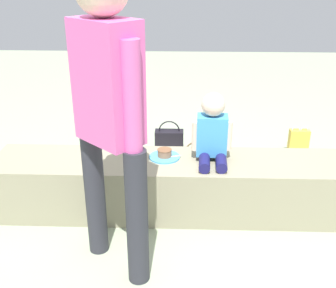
# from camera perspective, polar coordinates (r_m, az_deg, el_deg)

# --- Properties ---
(ground_plane) EXTENTS (12.00, 12.00, 0.00)m
(ground_plane) POSITION_cam_1_polar(r_m,az_deg,el_deg) (3.09, 0.90, -9.09)
(ground_plane) COLOR #91A082
(concrete_ledge) EXTENTS (2.59, 0.49, 0.41)m
(concrete_ledge) POSITION_cam_1_polar(r_m,az_deg,el_deg) (2.99, 0.92, -5.81)
(concrete_ledge) COLOR gray
(concrete_ledge) RESTS_ON ground_plane
(child_seated) EXTENTS (0.28, 0.32, 0.48)m
(child_seated) POSITION_cam_1_polar(r_m,az_deg,el_deg) (2.83, 6.18, 1.68)
(child_seated) COLOR #1A1851
(child_seated) RESTS_ON concrete_ledge
(adult_standing) EXTENTS (0.40, 0.39, 1.70)m
(adult_standing) POSITION_cam_1_polar(r_m,az_deg,el_deg) (2.13, -8.23, 5.72)
(adult_standing) COLOR #2A2A32
(adult_standing) RESTS_ON ground_plane
(cake_plate) EXTENTS (0.22, 0.22, 0.07)m
(cake_plate) POSITION_cam_1_polar(r_m,az_deg,el_deg) (2.93, -0.47, -1.52)
(cake_plate) COLOR #4CA5D8
(cake_plate) RESTS_ON concrete_ledge
(gift_bag) EXTENTS (0.18, 0.08, 0.29)m
(gift_bag) POSITION_cam_1_polar(r_m,az_deg,el_deg) (4.06, 17.62, 0.19)
(gift_bag) COLOR gold
(gift_bag) RESTS_ON ground_plane
(railing_post) EXTENTS (0.36, 0.36, 1.09)m
(railing_post) POSITION_cam_1_polar(r_m,az_deg,el_deg) (4.05, -8.77, 5.21)
(railing_post) COLOR black
(railing_post) RESTS_ON ground_plane
(water_bottle_near_gift) EXTENTS (0.07, 0.07, 0.21)m
(water_bottle_near_gift) POSITION_cam_1_polar(r_m,az_deg,el_deg) (3.85, -10.40, -0.95)
(water_bottle_near_gift) COLOR silver
(water_bottle_near_gift) RESTS_ON ground_plane
(party_cup_red) EXTENTS (0.08, 0.08, 0.11)m
(party_cup_red) POSITION_cam_1_polar(r_m,az_deg,el_deg) (3.71, -6.94, -2.39)
(party_cup_red) COLOR red
(party_cup_red) RESTS_ON ground_plane
(cake_box_white) EXTENTS (0.37, 0.32, 0.11)m
(cake_box_white) POSITION_cam_1_polar(r_m,az_deg,el_deg) (3.59, 15.78, -4.10)
(cake_box_white) COLOR white
(cake_box_white) RESTS_ON ground_plane
(handbag_black_leather) EXTENTS (0.27, 0.13, 0.31)m
(handbag_black_leather) POSITION_cam_1_polar(r_m,az_deg,el_deg) (3.98, 0.17, 0.53)
(handbag_black_leather) COLOR black
(handbag_black_leather) RESTS_ON ground_plane
(handbag_brown_canvas) EXTENTS (0.31, 0.14, 0.31)m
(handbag_brown_canvas) POSITION_cam_1_polar(r_m,az_deg,el_deg) (3.54, 4.03, -2.71)
(handbag_brown_canvas) COLOR brown
(handbag_brown_canvas) RESTS_ON ground_plane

